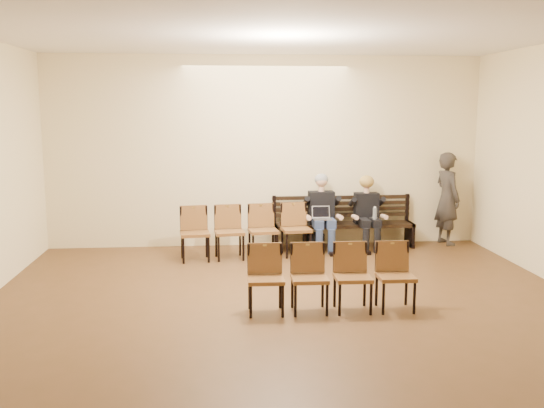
{
  "coord_description": "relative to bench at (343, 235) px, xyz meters",
  "views": [
    {
      "loc": [
        -0.87,
        -6.14,
        2.55
      ],
      "look_at": [
        0.03,
        4.05,
        0.92
      ],
      "focal_mm": 40.0,
      "sensor_mm": 36.0,
      "label": 1
    }
  ],
  "objects": [
    {
      "name": "seated_man",
      "position": [
        -0.42,
        -0.12,
        0.46
      ],
      "size": [
        0.57,
        0.79,
        1.37
      ],
      "primitive_type": null,
      "color": "black",
      "rests_on": "ground"
    },
    {
      "name": "room_walls",
      "position": [
        -1.41,
        -3.86,
        2.31
      ],
      "size": [
        8.02,
        10.01,
        3.51
      ],
      "color": "beige",
      "rests_on": "ground"
    },
    {
      "name": "bench",
      "position": [
        0.0,
        0.0,
        0.0
      ],
      "size": [
        2.6,
        0.9,
        0.45
      ],
      "primitive_type": "cube",
      "color": "black",
      "rests_on": "ground"
    },
    {
      "name": "laptop",
      "position": [
        -0.46,
        -0.35,
        0.34
      ],
      "size": [
        0.36,
        0.3,
        0.23
      ],
      "primitive_type": "cube",
      "rotation": [
        0.0,
        0.0,
        -0.17
      ],
      "color": "#B4B3B8",
      "rests_on": "bench"
    },
    {
      "name": "chair_row_front",
      "position": [
        -1.82,
        -0.65,
        0.23
      ],
      "size": [
        2.28,
        0.75,
        0.92
      ],
      "primitive_type": "cube",
      "rotation": [
        0.0,
        0.0,
        0.11
      ],
      "color": "brown",
      "rests_on": "ground"
    },
    {
      "name": "water_bottle",
      "position": [
        0.49,
        -0.37,
        0.34
      ],
      "size": [
        0.08,
        0.08,
        0.24
      ],
      "primitive_type": "cylinder",
      "rotation": [
        0.0,
        0.0,
        0.08
      ],
      "color": "silver",
      "rests_on": "bench"
    },
    {
      "name": "passerby",
      "position": [
        1.99,
        0.1,
        0.77
      ],
      "size": [
        0.63,
        0.82,
        2.0
      ],
      "primitive_type": "imported",
      "rotation": [
        0.0,
        0.0,
        1.8
      ],
      "color": "#322D29",
      "rests_on": "ground"
    },
    {
      "name": "seated_woman",
      "position": [
        0.42,
        -0.12,
        0.4
      ],
      "size": [
        0.53,
        0.74,
        1.24
      ],
      "primitive_type": null,
      "color": "black",
      "rests_on": "ground"
    },
    {
      "name": "chair_row_back",
      "position": [
        -0.88,
        -3.51,
        0.21
      ],
      "size": [
        2.11,
        0.5,
        0.87
      ],
      "primitive_type": "cube",
      "rotation": [
        0.0,
        0.0,
        -0.01
      ],
      "color": "brown",
      "rests_on": "ground"
    },
    {
      "name": "ground",
      "position": [
        -1.41,
        -4.65,
        -0.23
      ],
      "size": [
        10.0,
        10.0,
        0.0
      ],
      "primitive_type": "plane",
      "color": "brown",
      "rests_on": "ground"
    },
    {
      "name": "bag",
      "position": [
        -0.54,
        0.1,
        -0.1
      ],
      "size": [
        0.39,
        0.32,
        0.25
      ],
      "primitive_type": "cube",
      "rotation": [
        0.0,
        0.0,
        0.32
      ],
      "color": "black",
      "rests_on": "ground"
    }
  ]
}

